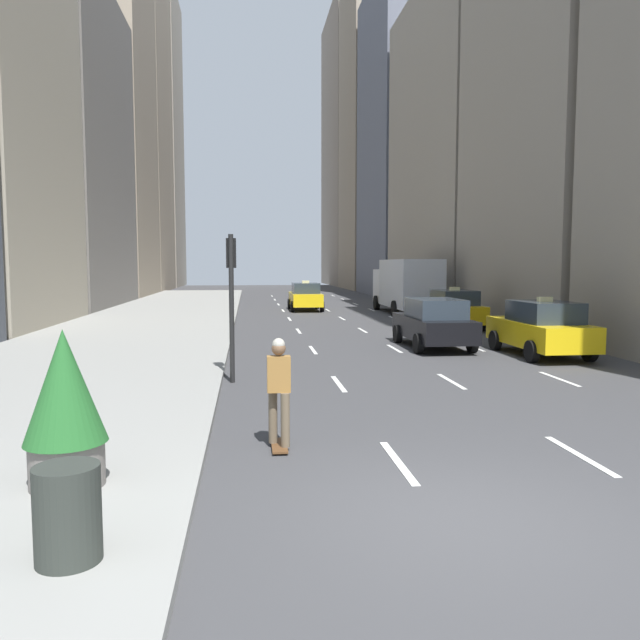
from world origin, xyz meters
TOP-DOWN VIEW (x-y plane):
  - ground_plane at (0.00, 0.00)m, footprint 160.00×160.00m
  - sidewalk_left at (-7.00, 27.00)m, footprint 8.00×66.00m
  - lane_markings at (2.60, 23.00)m, footprint 5.72×56.00m
  - building_row_left at (-14.00, 44.63)m, footprint 6.00×82.87m
  - building_row_right at (12.00, 47.36)m, footprint 6.00×88.75m
  - taxi_lead at (6.80, 11.89)m, footprint 2.02×4.40m
  - taxi_second at (6.80, 20.42)m, footprint 2.02×4.40m
  - taxi_third at (1.20, 32.03)m, footprint 2.02×4.40m
  - sedan_black_near at (4.00, 14.12)m, footprint 2.02×4.54m
  - box_truck at (6.80, 28.88)m, footprint 2.58×8.40m
  - skateboarder at (-1.89, 2.88)m, footprint 0.36×0.80m
  - trash_can at (-4.02, -0.91)m, footprint 0.60×0.60m
  - planter_with_shrub at (-4.59, 1.13)m, footprint 1.00×1.00m
  - traffic_light_pole at (-2.75, 8.59)m, footprint 0.24×0.42m

SIDE VIEW (x-z plane):
  - ground_plane at x=0.00m, z-range 0.00..0.00m
  - lane_markings at x=2.60m, z-range 0.00..0.01m
  - sidewalk_left at x=-7.00m, z-range 0.00..0.15m
  - trash_can at x=-4.02m, z-range 0.15..1.05m
  - sedan_black_near at x=4.00m, z-range 0.02..1.72m
  - taxi_lead at x=6.80m, z-range -0.05..1.82m
  - taxi_second at x=6.80m, z-range -0.05..1.82m
  - taxi_third at x=1.20m, z-range -0.05..1.82m
  - skateboarder at x=-1.89m, z-range 0.09..1.84m
  - planter_with_shrub at x=-4.59m, z-range 0.18..2.13m
  - box_truck at x=6.80m, z-range 0.14..3.29m
  - traffic_light_pole at x=-2.75m, z-range 0.61..4.21m
  - building_row_left at x=-14.00m, z-range -3.02..34.07m
  - building_row_right at x=12.00m, z-range -2.61..34.66m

